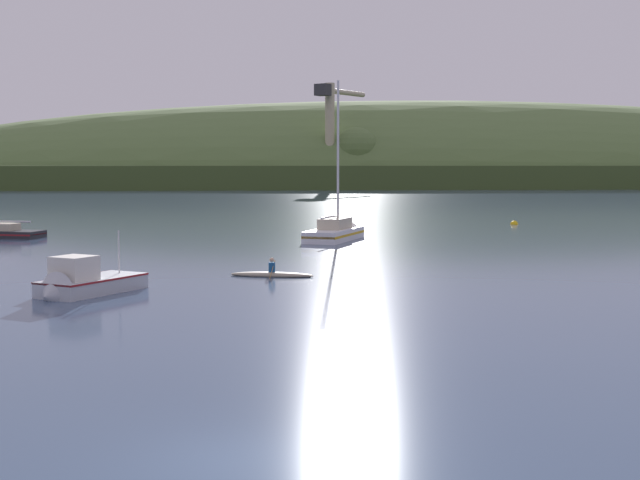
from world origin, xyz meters
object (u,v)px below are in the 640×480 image
at_px(sailboat_midwater_white, 338,235).
at_px(canoe_with_paddler, 272,274).
at_px(fishing_boat_moored, 83,286).
at_px(mooring_buoy_off_fishing_boat, 514,224).
at_px(dockside_crane, 331,134).

relative_size(sailboat_midwater_white, canoe_with_paddler, 2.93).
bearing_deg(fishing_boat_moored, mooring_buoy_off_fishing_boat, 175.81).
xyz_separation_m(canoe_with_paddler, mooring_buoy_off_fishing_boat, (20.94, 36.88, -0.09)).
height_order(dockside_crane, fishing_boat_moored, dockside_crane).
distance_m(sailboat_midwater_white, canoe_with_paddler, 21.65).
relative_size(dockside_crane, fishing_boat_moored, 4.30).
distance_m(dockside_crane, canoe_with_paddler, 164.13).
bearing_deg(canoe_with_paddler, sailboat_midwater_white, 91.36).
bearing_deg(sailboat_midwater_white, canoe_with_paddler, -170.81).
height_order(fishing_boat_moored, canoe_with_paddler, fishing_boat_moored).
height_order(dockside_crane, mooring_buoy_off_fishing_boat, dockside_crane).
height_order(dockside_crane, sailboat_midwater_white, dockside_crane).
distance_m(fishing_boat_moored, canoe_with_paddler, 9.72).
xyz_separation_m(fishing_boat_moored, mooring_buoy_off_fishing_boat, (28.68, 42.76, -0.36)).
bearing_deg(canoe_with_paddler, fishing_boat_moored, -130.01).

